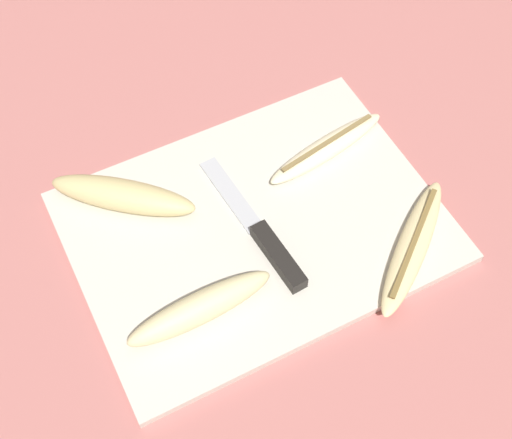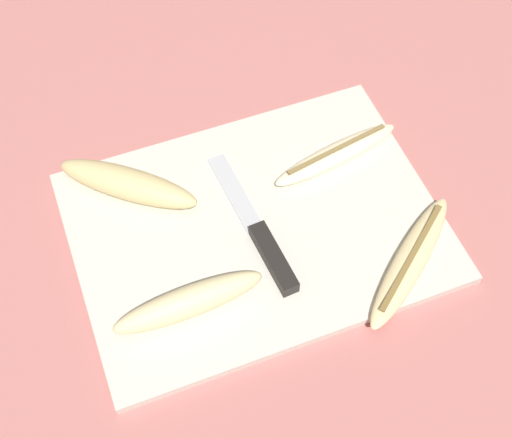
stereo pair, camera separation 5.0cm
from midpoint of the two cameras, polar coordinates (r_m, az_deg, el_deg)
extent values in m
plane|color=#B76B66|center=(0.86, -1.66, -0.87)|extent=(4.00, 4.00, 0.00)
cube|color=beige|center=(0.86, -1.67, -0.66)|extent=(0.43, 0.32, 0.01)
cube|color=black|center=(0.82, 0.02, -3.06)|extent=(0.03, 0.09, 0.02)
cube|color=#B7BABF|center=(0.88, -3.64, 1.92)|extent=(0.03, 0.12, 0.00)
ellipsoid|color=beige|center=(0.78, -6.33, -7.14)|extent=(0.17, 0.04, 0.04)
ellipsoid|color=#DBC684|center=(0.88, -12.22, 1.83)|extent=(0.17, 0.15, 0.03)
ellipsoid|color=beige|center=(0.91, 4.11, 5.67)|extent=(0.18, 0.06, 0.02)
cube|color=olive|center=(0.90, 4.15, 6.11)|extent=(0.14, 0.03, 0.00)
ellipsoid|color=beige|center=(0.84, 10.77, -2.17)|extent=(0.18, 0.15, 0.02)
cube|color=olive|center=(0.83, 10.88, -1.80)|extent=(0.13, 0.10, 0.00)
camera|label=1|loc=(0.03, -91.70, -2.61)|focal=50.00mm
camera|label=2|loc=(0.03, 88.30, 2.61)|focal=50.00mm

